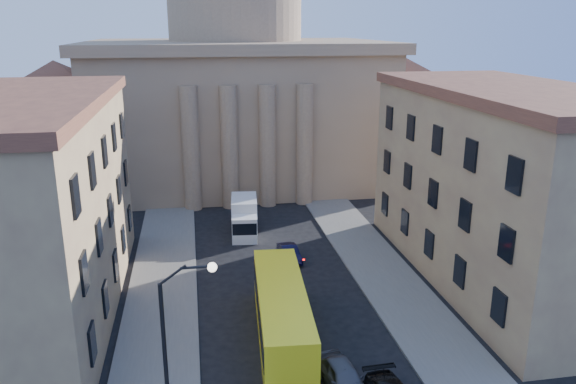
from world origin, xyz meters
The scene contains 10 objects.
sidewalk_left centered at (-8.50, 18.00, 0.07)m, with size 5.00×60.00×0.15m, color #5E5B56.
sidewalk_right centered at (8.50, 18.00, 0.07)m, with size 5.00×60.00×0.15m, color #5E5B56.
church centered at (0.00, 55.47, 11.88)m, with size 68.02×28.76×36.60m.
building_left centered at (-17.00, 22.00, 7.42)m, with size 11.60×26.60×14.70m.
building_right centered at (17.00, 22.00, 7.42)m, with size 11.60×26.60×14.70m.
street_lamp centered at (-6.97, 8.00, 5.29)m, with size 2.62×0.44×8.83m.
car_right_far centered at (1.56, 10.05, 0.77)m, with size 1.81×4.50×1.53m, color #4C4C52.
car_right_distant centered at (1.72, 27.61, 0.62)m, with size 1.32×3.77×1.24m, color black.
city_bus centered at (-0.90, 15.42, 1.90)m, with size 3.77×12.71×3.53m.
box_truck centered at (-1.35, 34.59, 1.53)m, with size 2.83×6.08×3.24m.
Camera 1 is at (-5.77, -14.98, 18.86)m, focal length 35.00 mm.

